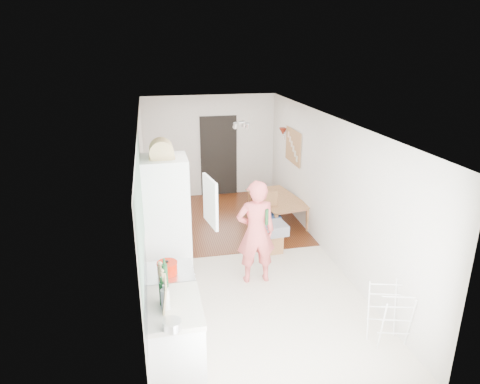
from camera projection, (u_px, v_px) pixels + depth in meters
name	position (u px, v px, depth m)	size (l,w,h in m)	color
room_shell	(240.00, 193.00, 7.24)	(3.20, 7.00, 2.50)	beige
floor	(240.00, 259.00, 7.66)	(3.20, 7.00, 0.01)	beige
wood_floor_overlay	(223.00, 219.00, 9.36)	(3.20, 3.30, 0.01)	#5D3313
sage_wall_panel	(141.00, 211.00, 4.89)	(0.02, 3.00, 1.30)	gray
tile_splashback	(146.00, 289.00, 4.61)	(0.02, 1.90, 0.50)	black
doorway_recess	(219.00, 156.00, 10.58)	(0.90, 0.04, 2.00)	black
base_cabinet	(176.00, 341.00, 4.91)	(0.60, 0.90, 0.86)	white
worktop	(174.00, 307.00, 4.76)	(0.62, 0.92, 0.06)	beige
range_cooker	(172.00, 303.00, 5.60)	(0.60, 0.60, 0.88)	white
cooker_top	(170.00, 272.00, 5.44)	(0.60, 0.60, 0.04)	silver
fridge_housing	(167.00, 228.00, 6.33)	(0.66, 0.66, 2.15)	white
fridge_door	(210.00, 202.00, 6.02)	(0.56, 0.04, 0.70)	white
fridge_interior	(187.00, 196.00, 6.24)	(0.02, 0.52, 0.66)	white
pinboard	(293.00, 146.00, 9.21)	(0.03, 0.90, 0.70)	tan
pinboard_frame	(293.00, 146.00, 9.21)	(0.01, 0.94, 0.74)	#AE6E46
wall_sconce	(283.00, 131.00, 9.73)	(0.18, 0.18, 0.16)	maroon
person	(256.00, 223.00, 6.66)	(0.73, 0.48, 2.01)	#DF5A59
dining_table	(278.00, 211.00, 9.20)	(1.32, 0.73, 0.46)	#AE6E46
dining_chair	(271.00, 215.00, 8.51)	(0.36, 0.36, 0.85)	#AE6E46
stool	(273.00, 242.00, 7.87)	(0.29, 0.29, 0.38)	#AE6E46
grey_drape	(274.00, 228.00, 7.75)	(0.43, 0.43, 0.19)	gray
drying_rack	(389.00, 316.00, 5.41)	(0.40, 0.36, 0.79)	white
bread_bin	(161.00, 151.00, 5.92)	(0.35, 0.34, 0.19)	#DEBE80
red_casserole	(167.00, 268.00, 5.36)	(0.26, 0.26, 0.15)	red
steel_pan	(172.00, 325.00, 4.33)	(0.19, 0.19, 0.10)	silver
held_bottle	(267.00, 217.00, 6.54)	(0.06, 0.06, 0.26)	#184320
bottle_a	(162.00, 294.00, 4.70)	(0.07, 0.07, 0.28)	#184320
bottle_b	(165.00, 276.00, 5.05)	(0.07, 0.07, 0.30)	#184320
bottle_c	(165.00, 299.00, 4.63)	(0.10, 0.10, 0.24)	silver
pepper_mill_front	(160.00, 274.00, 5.18)	(0.06, 0.06, 0.21)	#DEBE80
pepper_mill_back	(163.00, 280.00, 5.05)	(0.05, 0.05, 0.20)	#DEBE80
chopping_boards	(164.00, 294.00, 4.63)	(0.04, 0.25, 0.34)	#DEBE80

